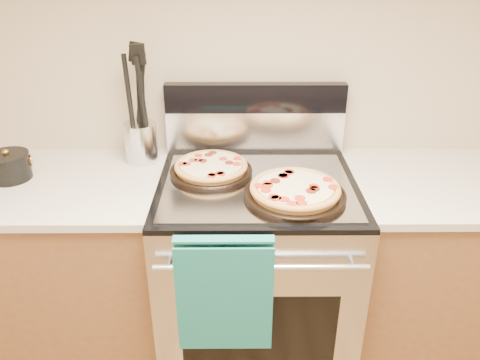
{
  "coord_description": "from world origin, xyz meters",
  "views": [
    {
      "loc": [
        -0.08,
        0.06,
        1.73
      ],
      "look_at": [
        -0.07,
        1.55,
        0.98
      ],
      "focal_mm": 35.0,
      "sensor_mm": 36.0,
      "label": 1
    }
  ],
  "objects_px": {
    "range_body": "(256,280)",
    "pepperoni_pizza_front": "(295,191)",
    "pepperoni_pizza_back": "(211,168)",
    "saucepan": "(9,167)",
    "utensil_crock": "(141,142)"
  },
  "relations": [
    {
      "from": "range_body",
      "to": "pepperoni_pizza_front",
      "type": "distance_m",
      "value": 0.53
    },
    {
      "from": "pepperoni_pizza_front",
      "to": "pepperoni_pizza_back",
      "type": "bearing_deg",
      "value": 147.02
    },
    {
      "from": "pepperoni_pizza_back",
      "to": "range_body",
      "type": "bearing_deg",
      "value": -21.25
    },
    {
      "from": "range_body",
      "to": "saucepan",
      "type": "xyz_separation_m",
      "value": [
        -0.97,
        0.06,
        0.51
      ]
    },
    {
      "from": "pepperoni_pizza_back",
      "to": "pepperoni_pizza_front",
      "type": "bearing_deg",
      "value": -32.98
    },
    {
      "from": "pepperoni_pizza_back",
      "to": "saucepan",
      "type": "distance_m",
      "value": 0.79
    },
    {
      "from": "pepperoni_pizza_back",
      "to": "utensil_crock",
      "type": "height_order",
      "value": "utensil_crock"
    },
    {
      "from": "range_body",
      "to": "utensil_crock",
      "type": "height_order",
      "value": "utensil_crock"
    },
    {
      "from": "pepperoni_pizza_front",
      "to": "utensil_crock",
      "type": "distance_m",
      "value": 0.71
    },
    {
      "from": "utensil_crock",
      "to": "saucepan",
      "type": "xyz_separation_m",
      "value": [
        -0.49,
        -0.17,
        -0.04
      ]
    },
    {
      "from": "pepperoni_pizza_back",
      "to": "saucepan",
      "type": "height_order",
      "value": "saucepan"
    },
    {
      "from": "utensil_crock",
      "to": "pepperoni_pizza_front",
      "type": "bearing_deg",
      "value": -30.25
    },
    {
      "from": "pepperoni_pizza_back",
      "to": "utensil_crock",
      "type": "distance_m",
      "value": 0.34
    },
    {
      "from": "pepperoni_pizza_front",
      "to": "saucepan",
      "type": "bearing_deg",
      "value": 170.34
    },
    {
      "from": "utensil_crock",
      "to": "pepperoni_pizza_back",
      "type": "bearing_deg",
      "value": -27.28
    }
  ]
}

